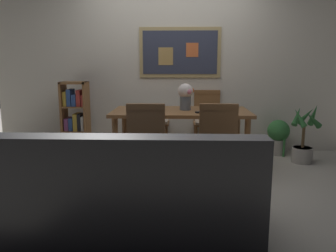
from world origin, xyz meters
name	(u,v)px	position (x,y,z in m)	size (l,w,h in m)	color
ground_plane	(168,181)	(0.00, 0.00, 0.00)	(12.00, 12.00, 0.00)	beige
wall_back_with_painting	(171,63)	(0.00, 1.45, 1.30)	(5.20, 0.14, 2.60)	silver
dining_table	(181,117)	(0.15, 0.55, 0.63)	(1.69, 0.84, 0.72)	brown
dining_chair_near_left	(147,139)	(-0.20, -0.24, 0.54)	(0.40, 0.41, 0.91)	brown
dining_chair_far_right	(207,116)	(0.53, 1.28, 0.54)	(0.40, 0.41, 0.91)	brown
dining_chair_near_right	(217,139)	(0.52, -0.22, 0.54)	(0.40, 0.41, 0.91)	brown
dining_chair_far_left	(156,115)	(-0.22, 1.33, 0.54)	(0.40, 0.41, 0.91)	brown
leather_couch	(134,199)	(-0.20, -1.27, 0.31)	(1.80, 0.84, 0.84)	black
bookshelf	(76,120)	(-1.34, 1.09, 0.50)	(0.36, 0.28, 1.05)	brown
potted_ivy	(278,136)	(1.55, 1.18, 0.27)	(0.31, 0.31, 0.53)	#B2ADA3
potted_palm	(304,141)	(1.76, 0.78, 0.30)	(0.38, 0.40, 0.80)	#B2ADA3
flower_vase	(186,95)	(0.20, 0.58, 0.91)	(0.20, 0.19, 0.33)	slate
tv_remote	(202,112)	(0.39, 0.34, 0.73)	(0.16, 0.11, 0.02)	black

